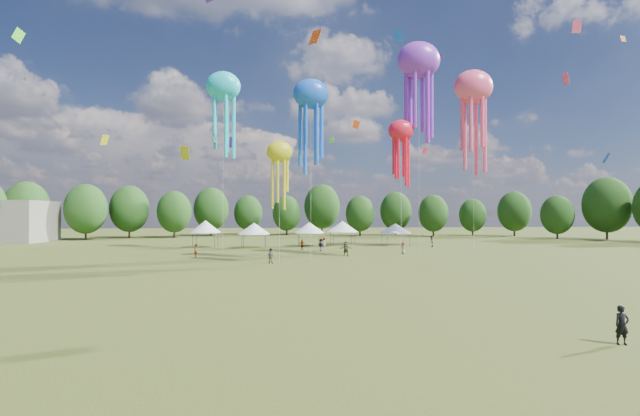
{
  "coord_description": "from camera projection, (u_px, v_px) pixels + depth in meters",
  "views": [
    {
      "loc": [
        -7.29,
        -19.05,
        5.6
      ],
      "look_at": [
        -3.94,
        15.0,
        6.0
      ],
      "focal_mm": 24.85,
      "sensor_mm": 36.0,
      "label": 1
    }
  ],
  "objects": [
    {
      "name": "show_kites",
      "position": [
        386.0,
        105.0,
        62.77
      ],
      "size": [
        45.08,
        21.2,
        28.61
      ],
      "color": "blue",
      "rests_on": "ground"
    },
    {
      "name": "ground",
      "position": [
        441.0,
        339.0,
        19.61
      ],
      "size": [
        300.0,
        300.0,
        0.0
      ],
      "primitive_type": "plane",
      "color": "#384416",
      "rests_on": "ground"
    },
    {
      "name": "small_kites",
      "position": [
        318.0,
        42.0,
        61.83
      ],
      "size": [
        77.56,
        59.31,
        44.72
      ],
      "color": "blue",
      "rests_on": "ground"
    },
    {
      "name": "spectators_far",
      "position": [
        349.0,
        246.0,
        64.41
      ],
      "size": [
        36.34,
        16.33,
        1.91
      ],
      "color": "gray",
      "rests_on": "ground"
    },
    {
      "name": "spectator_near",
      "position": [
        271.0,
        256.0,
        49.3
      ],
      "size": [
        1.01,
        0.93,
        1.67
      ],
      "primitive_type": "imported",
      "rotation": [
        0.0,
        0.0,
        2.67
      ],
      "color": "gray",
      "rests_on": "ground"
    },
    {
      "name": "observer_main",
      "position": [
        622.0,
        325.0,
        18.82
      ],
      "size": [
        0.63,
        0.44,
        1.66
      ],
      "primitive_type": "imported",
      "rotation": [
        0.0,
        0.0,
        -0.08
      ],
      "color": "black",
      "rests_on": "ground"
    },
    {
      "name": "festival_tents",
      "position": [
        306.0,
        228.0,
        75.01
      ],
      "size": [
        37.83,
        10.06,
        4.43
      ],
      "color": "#47474C",
      "rests_on": "ground"
    },
    {
      "name": "treeline",
      "position": [
        295.0,
        208.0,
        81.51
      ],
      "size": [
        201.57,
        95.24,
        13.43
      ],
      "color": "#38281C",
      "rests_on": "ground"
    }
  ]
}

